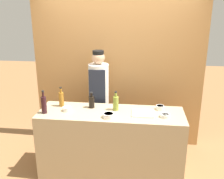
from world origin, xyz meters
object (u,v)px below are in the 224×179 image
(chef_center, at_px, (99,98))
(sauce_bowl_white, at_px, (165,115))
(cutting_board, at_px, (143,113))
(sauce_bowl_orange, at_px, (160,107))
(sauce_bowl_purple, at_px, (109,115))
(bottle_wine, at_px, (44,104))
(sauce_bowl_yellow, at_px, (67,109))
(bottle_amber, at_px, (61,99))
(bottle_oil, at_px, (116,103))
(bottle_soy, at_px, (92,102))

(chef_center, bearing_deg, sauce_bowl_white, -32.75)
(cutting_board, bearing_deg, sauce_bowl_orange, 38.68)
(sauce_bowl_purple, distance_m, bottle_wine, 0.87)
(sauce_bowl_yellow, height_order, bottle_wine, bottle_wine)
(cutting_board, distance_m, bottle_amber, 1.16)
(bottle_amber, xyz_separation_m, chef_center, (0.47, 0.41, -0.12))
(bottle_wine, bearing_deg, bottle_oil, 13.06)
(sauce_bowl_purple, distance_m, bottle_amber, 0.78)
(sauce_bowl_purple, xyz_separation_m, sauce_bowl_orange, (0.67, 0.35, 0.00))
(sauce_bowl_purple, relative_size, cutting_board, 0.50)
(bottle_soy, xyz_separation_m, chef_center, (0.03, 0.41, -0.10))
(sauce_bowl_purple, xyz_separation_m, bottle_soy, (-0.28, 0.31, 0.06))
(bottle_oil, bearing_deg, bottle_wine, -166.94)
(sauce_bowl_white, bearing_deg, cutting_board, 167.00)
(sauce_bowl_yellow, distance_m, bottle_amber, 0.21)
(bottle_wine, xyz_separation_m, bottle_amber, (0.15, 0.27, -0.01))
(sauce_bowl_yellow, bearing_deg, sauce_bowl_orange, 8.66)
(bottle_wine, relative_size, bottle_soy, 1.38)
(cutting_board, height_order, bottle_wine, bottle_wine)
(bottle_soy, relative_size, bottle_amber, 0.81)
(sauce_bowl_purple, xyz_separation_m, bottle_oil, (0.07, 0.26, 0.07))
(sauce_bowl_yellow, bearing_deg, chef_center, 58.62)
(sauce_bowl_purple, distance_m, bottle_soy, 0.42)
(bottle_oil, bearing_deg, bottle_soy, 172.48)
(sauce_bowl_white, bearing_deg, chef_center, 147.25)
(sauce_bowl_orange, height_order, chef_center, chef_center)
(sauce_bowl_orange, distance_m, bottle_wine, 1.56)
(bottle_soy, relative_size, chef_center, 0.14)
(sauce_bowl_yellow, distance_m, sauce_bowl_orange, 1.27)
(sauce_bowl_white, relative_size, cutting_board, 0.43)
(cutting_board, bearing_deg, bottle_wine, -174.84)
(sauce_bowl_white, bearing_deg, bottle_amber, 171.55)
(sauce_bowl_orange, xyz_separation_m, bottle_soy, (-0.94, -0.04, 0.06))
(sauce_bowl_purple, height_order, chef_center, chef_center)
(sauce_bowl_white, relative_size, bottle_wine, 0.40)
(sauce_bowl_orange, relative_size, bottle_wine, 0.36)
(cutting_board, xyz_separation_m, bottle_amber, (-1.15, 0.15, 0.10))
(sauce_bowl_white, relative_size, bottle_oil, 0.47)
(sauce_bowl_yellow, distance_m, bottle_soy, 0.35)
(sauce_bowl_orange, xyz_separation_m, cutting_board, (-0.23, -0.18, -0.02))
(sauce_bowl_white, distance_m, sauce_bowl_yellow, 1.31)
(bottle_wine, distance_m, bottle_soy, 0.64)
(cutting_board, xyz_separation_m, bottle_soy, (-0.72, 0.14, 0.08))
(sauce_bowl_purple, distance_m, sauce_bowl_orange, 0.75)
(sauce_bowl_white, bearing_deg, bottle_soy, 168.22)
(sauce_bowl_purple, bearing_deg, cutting_board, 20.29)
(sauce_bowl_yellow, height_order, cutting_board, sauce_bowl_yellow)
(sauce_bowl_orange, distance_m, chef_center, 0.99)
(cutting_board, bearing_deg, bottle_amber, 172.67)
(chef_center, bearing_deg, sauce_bowl_purple, -71.22)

